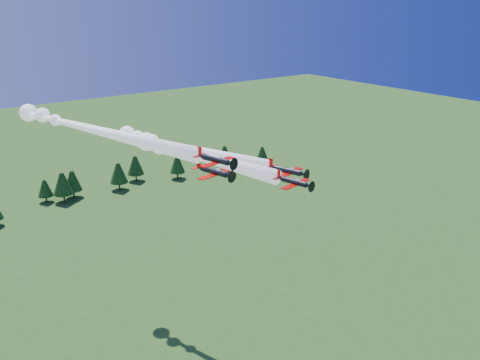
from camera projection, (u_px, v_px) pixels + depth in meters
plane_lead at (192, 154)px, 99.36m from camera, size 12.59×40.84×3.70m
plane_left at (86, 128)px, 99.98m from camera, size 18.37×57.27×3.70m
plane_right at (178, 146)px, 112.64m from camera, size 17.87×47.91×3.70m
plane_slot at (214, 172)px, 94.58m from camera, size 8.09×8.90×2.83m
treeline at (52, 187)px, 185.22m from camera, size 177.23×20.22×11.83m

